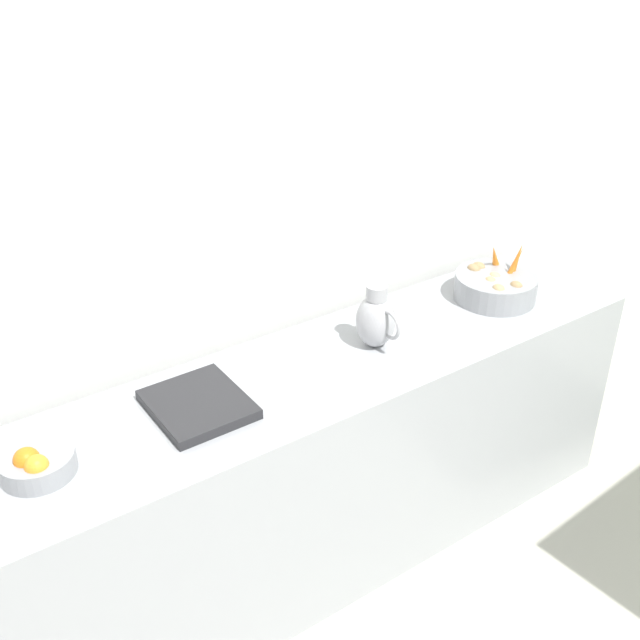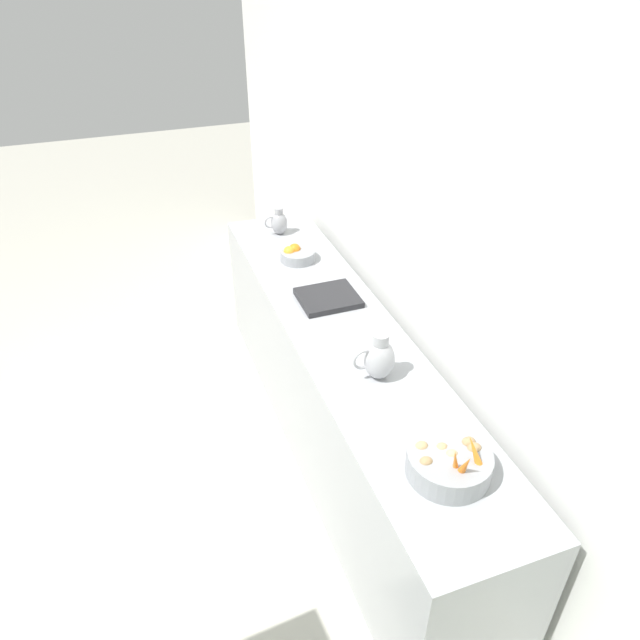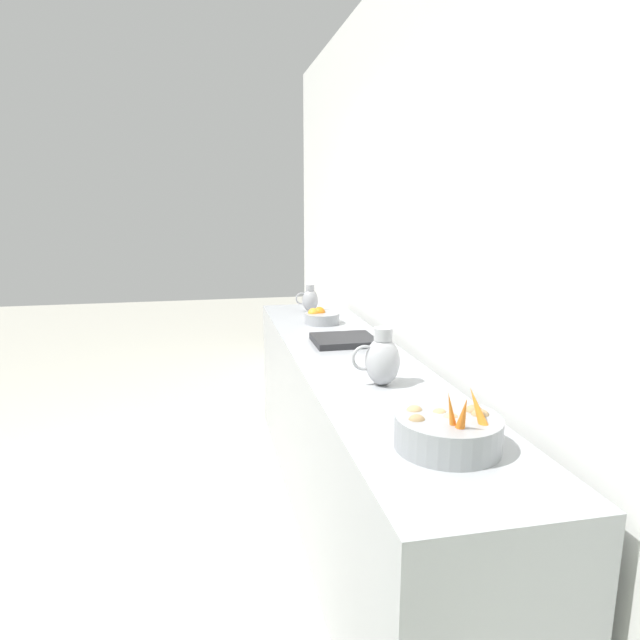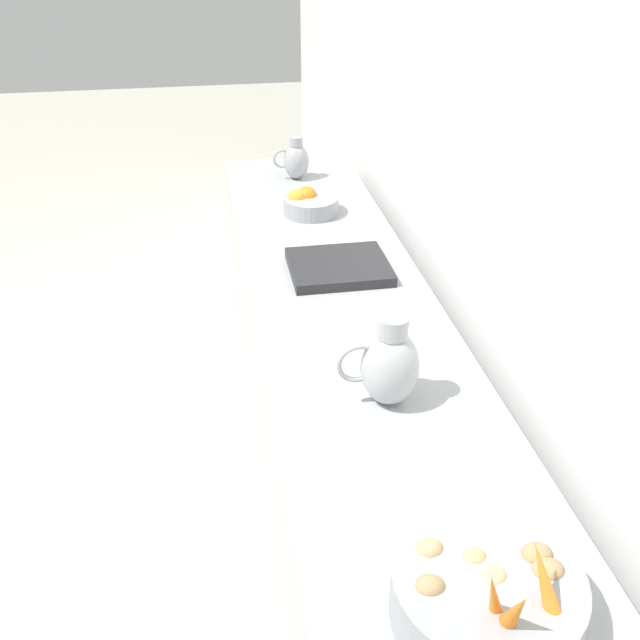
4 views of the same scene
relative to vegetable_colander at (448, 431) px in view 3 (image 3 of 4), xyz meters
The scene contains 8 objects.
ground_plane 2.09m from the vegetable_colander, 32.69° to the right, with size 14.80×14.80×0.00m, color #ADAA9E.
tile_wall_left 0.88m from the vegetable_colander, 123.38° to the right, with size 0.10×7.92×3.00m, color white.
prep_counter 1.21m from the vegetable_colander, 89.01° to the right, with size 0.60×3.11×0.92m, color #9EA0A5.
vegetable_colander is the anchor object (origin of this frame).
orange_bowl 1.93m from the vegetable_colander, 89.56° to the right, with size 0.23×0.23×0.11m.
metal_pitcher_tall 0.66m from the vegetable_colander, 88.83° to the right, with size 0.21×0.15×0.25m.
metal_pitcher_short 2.35m from the vegetable_colander, 89.76° to the right, with size 0.16×0.12×0.19m.
counter_sink_basin 1.39m from the vegetable_colander, 90.14° to the right, with size 0.34×0.30×0.04m, color #232326.
Camera 3 is at (-0.81, 2.56, 1.70)m, focal length 31.28 mm.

